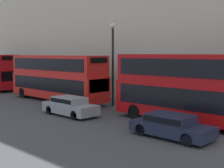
{
  "coord_description": "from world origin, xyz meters",
  "views": [
    {
      "loc": [
        -15.6,
        -4.58,
        4.44
      ],
      "look_at": [
        0.48,
        10.77,
        2.23
      ],
      "focal_mm": 50.0,
      "sensor_mm": 36.0,
      "label": 1
    }
  ],
  "objects_px": {
    "bus_leading": "(196,86)",
    "car_dark_sedan": "(171,125)",
    "bus_second_in_queue": "(57,76)",
    "pedestrian": "(96,93)",
    "car_hatchback": "(70,106)"
  },
  "relations": [
    {
      "from": "bus_second_in_queue",
      "to": "car_dark_sedan",
      "type": "height_order",
      "value": "bus_second_in_queue"
    },
    {
      "from": "bus_leading",
      "to": "pedestrian",
      "type": "distance_m",
      "value": 11.36
    },
    {
      "from": "bus_leading",
      "to": "bus_second_in_queue",
      "type": "bearing_deg",
      "value": 90.0
    },
    {
      "from": "bus_second_in_queue",
      "to": "pedestrian",
      "type": "height_order",
      "value": "bus_second_in_queue"
    },
    {
      "from": "bus_second_in_queue",
      "to": "pedestrian",
      "type": "bearing_deg",
      "value": -56.18
    },
    {
      "from": "car_dark_sedan",
      "to": "car_hatchback",
      "type": "relative_size",
      "value": 0.99
    },
    {
      "from": "bus_second_in_queue",
      "to": "car_dark_sedan",
      "type": "xyz_separation_m",
      "value": [
        -3.4,
        -14.61,
        -1.67
      ]
    },
    {
      "from": "bus_second_in_queue",
      "to": "car_dark_sedan",
      "type": "bearing_deg",
      "value": -103.1
    },
    {
      "from": "car_dark_sedan",
      "to": "pedestrian",
      "type": "distance_m",
      "value": 12.78
    },
    {
      "from": "bus_leading",
      "to": "bus_second_in_queue",
      "type": "distance_m",
      "value": 14.12
    },
    {
      "from": "pedestrian",
      "to": "car_dark_sedan",
      "type": "bearing_deg",
      "value": -115.22
    },
    {
      "from": "bus_leading",
      "to": "car_dark_sedan",
      "type": "distance_m",
      "value": 3.85
    },
    {
      "from": "bus_leading",
      "to": "bus_second_in_queue",
      "type": "relative_size",
      "value": 0.95
    },
    {
      "from": "bus_second_in_queue",
      "to": "pedestrian",
      "type": "xyz_separation_m",
      "value": [
        2.05,
        -3.05,
        -1.51
      ]
    },
    {
      "from": "bus_leading",
      "to": "bus_second_in_queue",
      "type": "height_order",
      "value": "bus_leading"
    }
  ]
}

